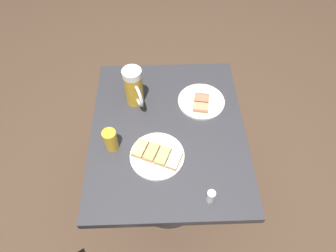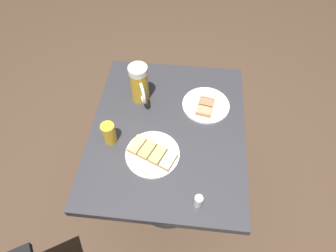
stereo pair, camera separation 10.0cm
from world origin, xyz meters
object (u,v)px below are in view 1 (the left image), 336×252
object	(u,v)px
plate_near	(157,155)
salt_shaker	(211,196)
plate_far	(201,101)
beer_glass_small	(111,140)
beer_mug	(134,87)

from	to	relation	value
plate_near	salt_shaker	xyz separation A→B (m)	(0.19, -0.19, 0.02)
plate_far	beer_glass_small	size ratio (longest dim) A/B	2.18
beer_mug	salt_shaker	bearing A→B (deg)	-59.33
plate_far	salt_shaker	world-z (taller)	salt_shaker
plate_near	plate_far	size ratio (longest dim) A/B	1.02
plate_far	beer_mug	world-z (taller)	beer_mug
plate_far	beer_mug	xyz separation A→B (m)	(-0.30, 0.01, 0.08)
plate_near	salt_shaker	bearing A→B (deg)	-44.43
beer_glass_small	salt_shaker	world-z (taller)	beer_glass_small
plate_far	salt_shaker	bearing A→B (deg)	-91.85
plate_far	beer_mug	distance (m)	0.31
plate_near	salt_shaker	size ratio (longest dim) A/B	3.90
plate_far	beer_mug	bearing A→B (deg)	177.35
beer_glass_small	salt_shaker	distance (m)	0.45
beer_mug	salt_shaker	size ratio (longest dim) A/B	3.30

